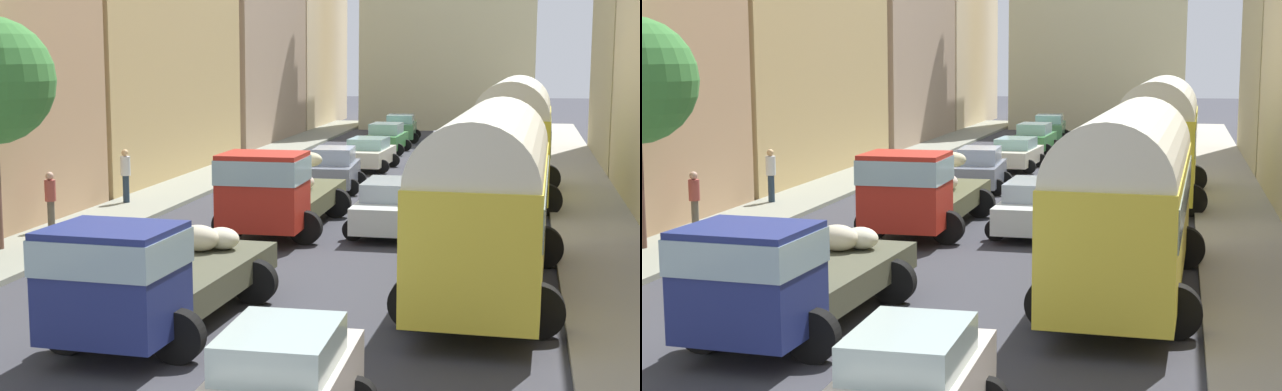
# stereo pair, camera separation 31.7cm
# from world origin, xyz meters

# --- Properties ---
(ground_plane) EXTENTS (154.00, 154.00, 0.00)m
(ground_plane) POSITION_xyz_m (0.00, 27.00, 0.00)
(ground_plane) COLOR #37383F
(sidewalk_left) EXTENTS (2.50, 70.00, 0.14)m
(sidewalk_left) POSITION_xyz_m (-7.25, 27.00, 0.07)
(sidewalk_left) COLOR gray
(sidewalk_left) RESTS_ON ground
(sidewalk_right) EXTENTS (2.50, 70.00, 0.14)m
(sidewalk_right) POSITION_xyz_m (7.25, 27.00, 0.07)
(sidewalk_right) COLOR #A5A092
(sidewalk_right) RESTS_ON ground
(building_left_2) EXTENTS (4.66, 14.90, 13.21)m
(building_left_2) POSITION_xyz_m (-10.62, 30.26, 6.63)
(building_left_2) COLOR tan
(building_left_2) RESTS_ON ground
(building_left_3) EXTENTS (5.97, 13.33, 13.07)m
(building_left_3) POSITION_xyz_m (-11.48, 45.31, 6.53)
(building_left_3) COLOR tan
(building_left_3) RESTS_ON ground
(building_left_4) EXTENTS (6.58, 13.91, 13.71)m
(building_left_4) POSITION_xyz_m (-11.49, 59.33, 6.87)
(building_left_4) COLOR beige
(building_left_4) RESTS_ON ground
(distant_church) EXTENTS (11.43, 6.51, 20.52)m
(distant_church) POSITION_xyz_m (0.00, 58.46, 7.73)
(distant_church) COLOR beige
(distant_church) RESTS_ON ground
(parked_bus_0) EXTENTS (3.39, 9.45, 4.00)m
(parked_bus_0) POSITION_xyz_m (4.45, 12.97, 2.22)
(parked_bus_0) COLOR yellow
(parked_bus_0) RESTS_ON ground
(parked_bus_1) EXTENTS (3.39, 8.77, 4.25)m
(parked_bus_1) POSITION_xyz_m (4.82, 26.15, 2.36)
(parked_bus_1) COLOR yellow
(parked_bus_1) RESTS_ON ground
(cargo_truck_0) EXTENTS (3.15, 6.66, 2.29)m
(cargo_truck_0) POSITION_xyz_m (-1.32, 8.56, 1.18)
(cargo_truck_0) COLOR navy
(cargo_truck_0) RESTS_ON ground
(cargo_truck_1) EXTENTS (3.06, 7.16, 2.47)m
(cargo_truck_1) POSITION_xyz_m (-1.60, 18.67, 1.26)
(cargo_truck_1) COLOR red
(cargo_truck_1) RESTS_ON ground
(car_0) EXTENTS (2.32, 3.72, 1.62)m
(car_0) POSITION_xyz_m (-1.73, 27.34, 0.80)
(car_0) COLOR gray
(car_0) RESTS_ON ground
(car_1) EXTENTS (2.44, 4.09, 1.40)m
(car_1) POSITION_xyz_m (-1.51, 34.00, 0.72)
(car_1) COLOR beige
(car_1) RESTS_ON ground
(car_2) EXTENTS (2.36, 4.00, 1.53)m
(car_2) POSITION_xyz_m (-1.77, 41.15, 0.77)
(car_2) COLOR #449349
(car_2) RESTS_ON ground
(car_3) EXTENTS (2.44, 4.22, 1.55)m
(car_3) POSITION_xyz_m (-1.89, 47.77, 0.79)
(car_3) COLOR #4F8D5B
(car_3) RESTS_ON ground
(car_4) EXTENTS (2.20, 3.75, 1.60)m
(car_4) POSITION_xyz_m (2.16, 4.39, 0.80)
(car_4) COLOR silver
(car_4) RESTS_ON ground
(car_5) EXTENTS (2.40, 4.35, 1.51)m
(car_5) POSITION_xyz_m (1.54, 19.52, 0.76)
(car_5) COLOR silver
(car_5) RESTS_ON ground
(car_6) EXTENTS (2.53, 3.88, 1.44)m
(car_6) POSITION_xyz_m (2.03, 27.97, 0.73)
(car_6) COLOR slate
(car_6) RESTS_ON ground
(car_7) EXTENTS (2.42, 4.16, 1.50)m
(car_7) POSITION_xyz_m (1.80, 36.41, 0.77)
(car_7) COLOR gray
(car_7) RESTS_ON ground
(pedestrian_1) EXTENTS (0.41, 0.41, 1.79)m
(pedestrian_1) POSITION_xyz_m (-7.82, 17.16, 1.04)
(pedestrian_1) COLOR #534D43
(pedestrian_1) RESTS_ON ground
(pedestrian_2) EXTENTS (0.47, 0.47, 1.92)m
(pedestrian_2) POSITION_xyz_m (-7.81, 22.29, 1.11)
(pedestrian_2) COLOR #243446
(pedestrian_2) RESTS_ON ground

